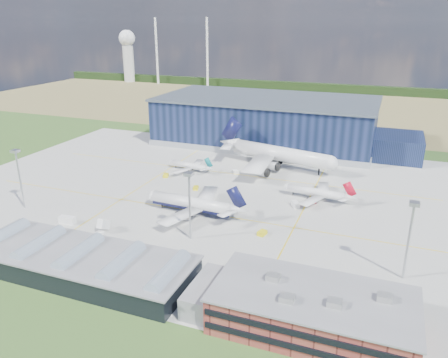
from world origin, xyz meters
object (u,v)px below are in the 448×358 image
at_px(gse_tug_b, 262,233).
at_px(gse_cart_b, 235,172).
at_px(light_mast_center, 189,195).
at_px(light_mast_east, 411,228).
at_px(airliner_regional, 189,163).
at_px(airliner_navy, 191,197).
at_px(gse_tug_c, 166,175).
at_px(car_b, 184,268).
at_px(light_mast_west, 18,169).
at_px(hangar, 271,123).
at_px(car_a, 400,314).
at_px(airliner_widebody, 281,146).
at_px(airstair, 104,227).
at_px(ops_building, 312,311).
at_px(gse_tug_a, 196,188).
at_px(gse_van_b, 295,204).
at_px(gse_van_c, 282,282).
at_px(airliner_red, 316,188).
at_px(gse_van_a, 67,220).

bearing_deg(gse_tug_b, gse_cart_b, 132.50).
relative_size(light_mast_center, light_mast_east, 1.00).
bearing_deg(airliner_regional, airliner_navy, 124.22).
bearing_deg(gse_tug_c, light_mast_center, -71.60).
bearing_deg(car_b, light_mast_center, 23.51).
distance_m(airliner_navy, gse_tug_c, 42.93).
xyz_separation_m(light_mast_west, gse_cart_b, (61.80, 66.72, -14.75)).
xyz_separation_m(hangar, car_a, (71.57, -142.80, -11.08)).
height_order(airliner_widebody, airstair, airliner_widebody).
xyz_separation_m(airstair, car_a, (94.05, -12.29, -1.11)).
relative_size(ops_building, car_b, 13.18).
relative_size(gse_tug_a, car_a, 1.03).
bearing_deg(gse_van_b, airliner_navy, 178.76).
xyz_separation_m(light_mast_center, gse_van_c, (34.58, -16.00, -14.08)).
bearing_deg(light_mast_west, gse_cart_b, 47.19).
relative_size(ops_building, gse_van_b, 10.30).
distance_m(airliner_navy, airliner_widebody, 66.67).
height_order(airliner_red, airstair, airliner_red).
bearing_deg(gse_tug_c, light_mast_west, -141.53).
relative_size(ops_building, gse_tug_b, 13.71).
relative_size(airliner_navy, car_a, 12.89).
distance_m(airliner_navy, airliner_red, 50.26).
relative_size(ops_building, gse_van_a, 7.92).
distance_m(airliner_navy, gse_tug_a, 25.07).
bearing_deg(gse_van_a, car_a, -102.69).
bearing_deg(light_mast_east, car_b, -162.97).
height_order(hangar, light_mast_center, hangar).
distance_m(hangar, light_mast_west, 139.77).
bearing_deg(airliner_regional, car_a, 147.49).
xyz_separation_m(gse_tug_b, car_b, (-14.95, -28.84, -0.15)).
bearing_deg(airliner_red, car_b, 75.65).
height_order(airliner_red, car_a, airliner_red).
bearing_deg(light_mast_west, gse_van_a, -11.94).
height_order(airliner_widebody, car_a, airliner_widebody).
xyz_separation_m(gse_van_b, car_b, (-20.31, -55.84, -0.45)).
distance_m(light_mast_west, gse_tug_b, 93.02).
bearing_deg(ops_building, gse_tug_a, 131.08).
bearing_deg(airliner_navy, ops_building, 141.08).
relative_size(gse_tug_b, gse_van_c, 0.59).
bearing_deg(airliner_red, ops_building, 106.51).
relative_size(airliner_widebody, gse_cart_b, 20.42).
relative_size(hangar, gse_tug_b, 43.21).
height_order(gse_tug_b, gse_cart_b, gse_tug_b).
relative_size(hangar, gse_tug_c, 42.12).
xyz_separation_m(hangar, airliner_navy, (-0.84, -106.80, -4.96)).
height_order(airliner_widebody, gse_van_c, airliner_widebody).
bearing_deg(airliner_regional, light_mast_east, 154.65).
relative_size(light_mast_west, gse_tug_b, 6.85).
bearing_deg(hangar, gse_tug_c, -111.07).
height_order(gse_van_a, car_a, gse_van_a).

